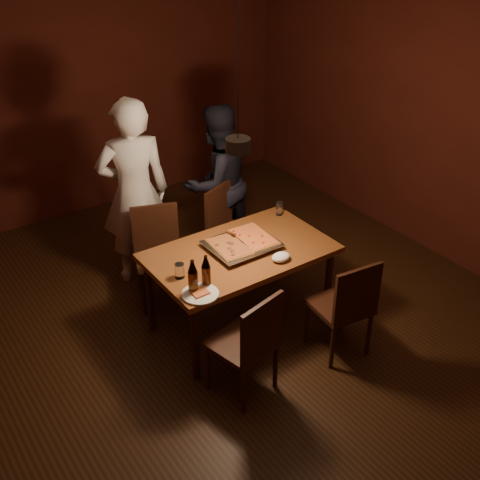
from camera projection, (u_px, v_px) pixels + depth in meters
room_shell at (238, 190)px, 4.41m from camera, size 6.00×6.00×6.00m
dining_table at (240, 258)px, 4.96m from camera, size 1.50×0.90×0.75m
chair_far_left at (158, 246)px, 5.40m from camera, size 0.54×0.54×0.49m
chair_far_right at (228, 223)px, 5.77m from camera, size 0.55×0.55×0.49m
chair_near_left at (251, 338)px, 4.30m from camera, size 0.50×0.50×0.49m
chair_near_right at (347, 301)px, 4.68m from camera, size 0.47×0.47×0.49m
pizza_tray at (242, 245)px, 4.94m from camera, size 0.58×0.48×0.05m
pizza_meat at (229, 246)px, 4.86m from camera, size 0.28×0.41×0.02m
pizza_cheese at (253, 237)px, 5.00m from camera, size 0.28×0.43×0.02m
spatula at (240, 241)px, 4.94m from camera, size 0.11×0.25×0.04m
beer_bottle_a at (193, 276)px, 4.35m from camera, size 0.07×0.07×0.27m
beer_bottle_b at (206, 271)px, 4.42m from camera, size 0.07×0.07×0.26m
water_glass_left at (180, 271)px, 4.55m from camera, size 0.07×0.07×0.12m
water_glass_right at (279, 209)px, 5.42m from camera, size 0.06×0.06×0.12m
plate_slice at (200, 294)px, 4.38m from camera, size 0.28×0.28×0.03m
napkin at (281, 257)px, 4.77m from camera, size 0.16×0.12×0.07m
diner_white at (134, 193)px, 5.50m from camera, size 0.75×0.60×1.80m
diner_dark at (217, 182)px, 5.97m from camera, size 0.83×0.68×1.57m
pendant_lamp at (238, 144)px, 4.23m from camera, size 0.18×0.18×1.10m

